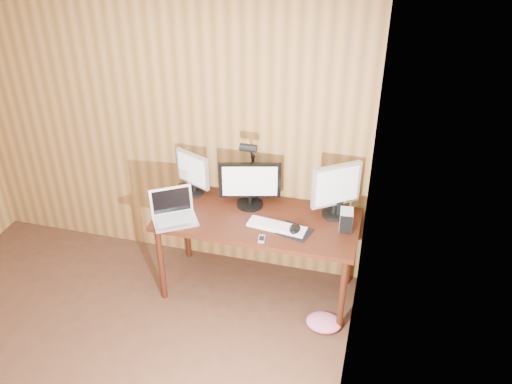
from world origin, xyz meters
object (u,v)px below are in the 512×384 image
at_px(desk, 260,225).
at_px(mouse, 295,229).
at_px(speaker, 339,209).
at_px(monitor_center, 250,184).
at_px(keyboard, 277,226).
at_px(desk_lamp, 251,162).
at_px(monitor_right, 336,189).
at_px(laptop, 173,212).
at_px(phone, 262,239).
at_px(monitor_left, 193,173).
at_px(hard_drive, 346,220).

height_order(desk, mouse, mouse).
bearing_deg(speaker, monitor_center, -177.61).
relative_size(keyboard, mouse, 3.89).
bearing_deg(desk_lamp, monitor_right, -16.55).
xyz_separation_m(laptop, speaker, (1.26, 0.37, 0.00)).
distance_m(monitor_right, keyboard, 0.54).
bearing_deg(laptop, monitor_right, -15.83).
bearing_deg(monitor_center, laptop, -162.44).
bearing_deg(phone, speaker, 34.70).
height_order(monitor_left, hard_drive, monitor_left).
height_order(laptop, speaker, laptop).
bearing_deg(monitor_left, speaker, 22.76).
bearing_deg(speaker, desk_lamp, 176.58).
relative_size(mouse, speaker, 0.97).
bearing_deg(monitor_center, hard_drive, -23.93).
relative_size(keyboard, hard_drive, 3.02).
height_order(keyboard, desk_lamp, desk_lamp).
bearing_deg(desk, hard_drive, -3.22).
bearing_deg(monitor_center, desk, -54.58).
xyz_separation_m(desk, monitor_left, (-0.61, 0.15, 0.33)).
bearing_deg(speaker, keyboard, -147.21).
height_order(monitor_left, monitor_right, monitor_right).
distance_m(monitor_center, desk_lamp, 0.18).
bearing_deg(monitor_right, monitor_left, 143.50).
xyz_separation_m(desk, monitor_right, (0.58, 0.12, 0.37)).
relative_size(monitor_center, laptop, 1.16).
xyz_separation_m(laptop, keyboard, (0.82, 0.08, -0.05)).
bearing_deg(monitor_right, speaker, -34.24).
distance_m(monitor_center, monitor_left, 0.51).
distance_m(monitor_center, mouse, 0.54).
bearing_deg(monitor_left, hard_drive, 15.96).
distance_m(desk, desk_lamp, 0.52).
relative_size(monitor_right, keyboard, 0.96).
relative_size(desk, monitor_left, 4.19).
distance_m(monitor_right, mouse, 0.45).
height_order(mouse, hard_drive, hard_drive).
xyz_separation_m(desk, desk_lamp, (-0.12, 0.16, 0.48)).
bearing_deg(keyboard, mouse, 0.44).
xyz_separation_m(monitor_left, speaker, (1.23, -0.03, -0.14)).
distance_m(keyboard, phone, 0.19).
bearing_deg(laptop, keyboard, -26.74).
height_order(monitor_right, speaker, monitor_right).
bearing_deg(speaker, desk, -169.17).
relative_size(laptop, phone, 4.23).
bearing_deg(hard_drive, monitor_left, 166.47).
xyz_separation_m(monitor_left, phone, (0.72, -0.49, -0.20)).
height_order(monitor_right, desk_lamp, desk_lamp).
distance_m(phone, desk_lamp, 0.66).
relative_size(monitor_center, desk_lamp, 0.83).
height_order(hard_drive, speaker, hard_drive).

